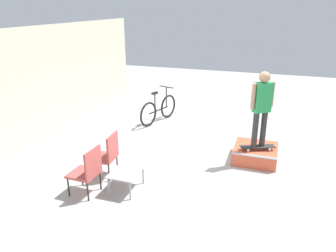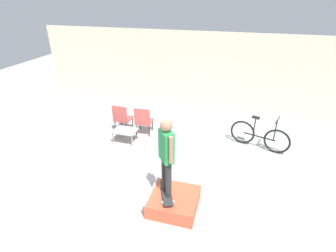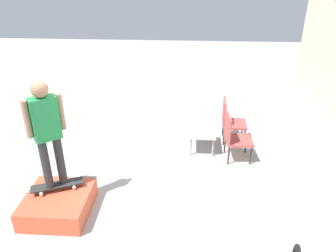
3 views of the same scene
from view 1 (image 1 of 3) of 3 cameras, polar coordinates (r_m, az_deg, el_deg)
name	(u,v)px [view 1 (image 1 of 3)]	position (r m, az deg, el deg)	size (l,w,h in m)	color
ground_plane	(199,174)	(7.31, 5.35, -8.37)	(24.00, 24.00, 0.00)	#A8A8A3
house_wall_back	(18,91)	(8.91, -24.61, 5.52)	(12.00, 0.06, 3.00)	beige
skate_ramp_box	(255,154)	(8.11, 14.95, -4.65)	(1.06, 0.99, 0.36)	#DB5638
skateboard_on_ramp	(257,147)	(7.87, 15.31, -3.48)	(0.50, 0.82, 0.07)	#2D2D2D
person_skater	(262,103)	(7.52, 16.04, 3.79)	(0.39, 0.47, 1.74)	#2D2D2D
coffee_table	(126,174)	(6.62, -7.31, -8.21)	(0.74, 0.56, 0.41)	#9E9EA3
patio_chair_left	(88,170)	(6.52, -13.82, -7.38)	(0.54, 0.54, 0.98)	black
patio_chair_right	(107,153)	(7.11, -10.57, -4.72)	(0.56, 0.56, 0.98)	black
bicycle	(159,109)	(10.32, -1.63, 2.90)	(1.73, 0.67, 1.06)	black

